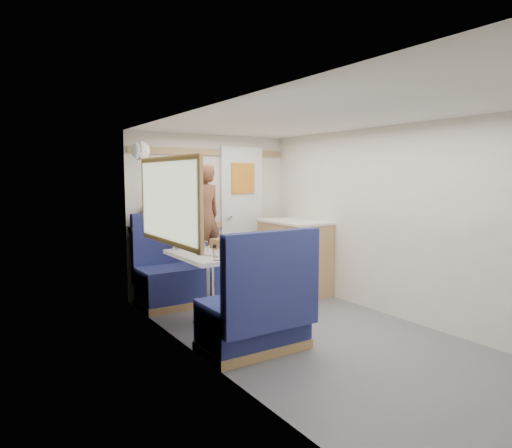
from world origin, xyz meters
TOP-DOWN VIEW (x-y plane):
  - floor at (0.00, 0.00)m, footprint 4.50×4.50m
  - ceiling at (0.00, 0.00)m, footprint 4.50×4.50m
  - wall_back at (0.00, 2.25)m, footprint 2.20×0.02m
  - wall_left at (-1.10, 0.00)m, footprint 0.02×4.50m
  - wall_right at (1.10, 0.00)m, footprint 0.02×4.50m
  - oak_trim_low at (0.00, 2.23)m, footprint 2.15×0.02m
  - oak_trim_high at (0.00, 2.23)m, footprint 2.15×0.02m
  - side_window at (-1.08, 1.00)m, footprint 0.04×1.30m
  - rear_door at (0.45, 2.22)m, footprint 0.62×0.12m
  - dinette_table at (-0.65, 1.00)m, footprint 0.62×0.92m
  - bench_far at (-0.65, 1.86)m, footprint 0.90×0.59m
  - bench_near at (-0.65, 0.14)m, footprint 0.90×0.59m
  - ledge at (-0.65, 2.12)m, footprint 0.90×0.14m
  - dome_light at (-1.04, 1.85)m, footprint 0.20×0.20m
  - galley_counter at (0.82, 1.55)m, footprint 0.57×0.92m
  - person at (-0.36, 1.69)m, footprint 0.48×0.37m
  - duffel_bag at (-0.67, 2.12)m, footprint 0.53×0.37m
  - tray at (-0.58, 0.82)m, footprint 0.40×0.46m
  - orange_fruit at (-0.50, 0.87)m, footprint 0.07×0.07m
  - cheese_block at (-0.63, 0.70)m, footprint 0.12×0.09m
  - wine_glass at (-0.78, 0.96)m, footprint 0.08×0.08m
  - tumbler_left at (-0.77, 0.62)m, footprint 0.07×0.07m
  - tumbler_mid at (-0.85, 1.38)m, footprint 0.07×0.07m
  - tumbler_right at (-0.69, 1.03)m, footprint 0.07×0.07m
  - beer_glass at (-0.43, 1.08)m, footprint 0.06×0.06m
  - pepper_grinder at (-0.65, 0.89)m, footprint 0.04×0.04m
  - bread_loaf at (-0.43, 1.18)m, footprint 0.16×0.26m

SIDE VIEW (x-z plane):
  - floor at x=0.00m, z-range 0.00..0.00m
  - bench_far at x=-0.65m, z-range -0.22..0.83m
  - bench_near at x=-0.65m, z-range -0.22..0.83m
  - galley_counter at x=0.82m, z-range 0.01..0.93m
  - dinette_table at x=-0.65m, z-range 0.21..0.93m
  - tray at x=-0.58m, z-range 0.72..0.74m
  - cheese_block at x=-0.63m, z-range 0.74..0.78m
  - beer_glass at x=-0.43m, z-range 0.72..0.81m
  - bread_loaf at x=-0.43m, z-range 0.72..0.82m
  - pepper_grinder at x=-0.65m, z-range 0.72..0.82m
  - orange_fruit at x=-0.50m, z-range 0.74..0.80m
  - tumbler_right at x=-0.69m, z-range 0.72..0.83m
  - tumbler_left at x=-0.77m, z-range 0.72..0.83m
  - tumbler_mid at x=-0.85m, z-range 0.72..0.83m
  - wine_glass at x=-0.78m, z-range 0.76..0.93m
  - oak_trim_low at x=0.00m, z-range 0.81..0.89m
  - ledge at x=-0.65m, z-range 0.86..0.90m
  - rear_door at x=0.45m, z-range 0.04..1.90m
  - wall_back at x=0.00m, z-range 0.00..2.00m
  - wall_left at x=-1.10m, z-range 0.00..2.00m
  - wall_right at x=1.10m, z-range 0.00..2.00m
  - duffel_bag at x=-0.67m, z-range 0.90..1.13m
  - person at x=-0.36m, z-range 0.45..1.62m
  - side_window at x=-1.08m, z-range 0.89..1.61m
  - dome_light at x=-1.04m, z-range 1.65..1.85m
  - oak_trim_high at x=0.00m, z-range 1.74..1.82m
  - ceiling at x=0.00m, z-range 2.00..2.00m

